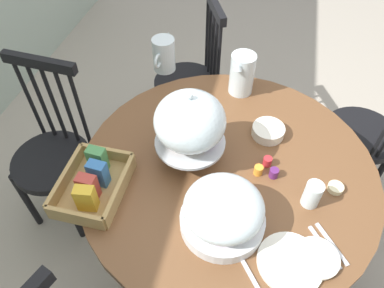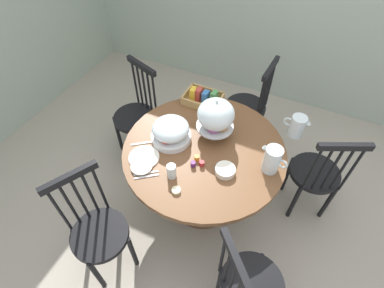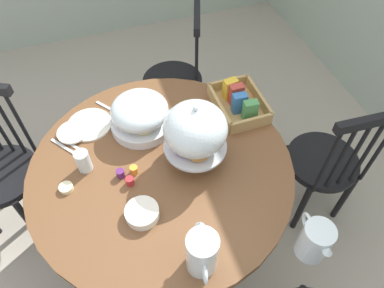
{
  "view_description": "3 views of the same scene",
  "coord_description": "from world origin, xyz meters",
  "px_view_note": "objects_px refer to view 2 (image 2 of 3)",
  "views": [
    {
      "loc": [
        -1.06,
        -0.06,
        1.91
      ],
      "look_at": [
        -0.14,
        0.16,
        0.84
      ],
      "focal_mm": 34.19,
      "sensor_mm": 36.0,
      "label": 1
    },
    {
      "loc": [
        0.4,
        -1.31,
        2.38
      ],
      "look_at": [
        -0.24,
        0.01,
        0.74
      ],
      "focal_mm": 27.59,
      "sensor_mm": 36.0,
      "label": 2
    },
    {
      "loc": [
        0.81,
        -0.16,
        2.07
      ],
      "look_at": [
        -0.14,
        0.16,
        0.84
      ],
      "focal_mm": 33.69,
      "sensor_mm": 36.0,
      "label": 3
    }
  ],
  "objects_px": {
    "windsor_chair_by_cabinet": "(248,108)",
    "fruit_platter_covered": "(171,131)",
    "pastry_stand_with_dome": "(216,116)",
    "butter_dish": "(176,190)",
    "cereal_basket": "(203,98)",
    "windsor_chair_facing_door": "(137,116)",
    "orange_juice_pitcher": "(272,161)",
    "windsor_chair_far_side": "(98,232)",
    "windsor_chair_near_window": "(316,175)",
    "china_plate_large": "(144,157)",
    "dining_table": "(203,166)",
    "cereal_bowl": "(225,170)",
    "milk_pitcher": "(297,127)",
    "drinking_glass": "(172,171)",
    "china_plate_small": "(142,166)",
    "windsor_chair_host_seat": "(248,285)"
  },
  "relations": [
    {
      "from": "windsor_chair_by_cabinet",
      "to": "fruit_platter_covered",
      "type": "height_order",
      "value": "windsor_chair_by_cabinet"
    },
    {
      "from": "pastry_stand_with_dome",
      "to": "butter_dish",
      "type": "bearing_deg",
      "value": -92.54
    },
    {
      "from": "pastry_stand_with_dome",
      "to": "cereal_basket",
      "type": "bearing_deg",
      "value": 127.02
    },
    {
      "from": "windsor_chair_facing_door",
      "to": "orange_juice_pitcher",
      "type": "xyz_separation_m",
      "value": [
        1.33,
        -0.3,
        0.38
      ]
    },
    {
      "from": "windsor_chair_by_cabinet",
      "to": "windsor_chair_far_side",
      "type": "height_order",
      "value": "same"
    },
    {
      "from": "windsor_chair_near_window",
      "to": "china_plate_large",
      "type": "bearing_deg",
      "value": -151.95
    },
    {
      "from": "pastry_stand_with_dome",
      "to": "china_plate_large",
      "type": "xyz_separation_m",
      "value": [
        -0.37,
        -0.43,
        -0.19
      ]
    },
    {
      "from": "windsor_chair_facing_door",
      "to": "cereal_basket",
      "type": "bearing_deg",
      "value": 14.16
    },
    {
      "from": "dining_table",
      "to": "windsor_chair_by_cabinet",
      "type": "xyz_separation_m",
      "value": [
        0.08,
        0.9,
        -0.08
      ]
    },
    {
      "from": "cereal_basket",
      "to": "china_plate_large",
      "type": "height_order",
      "value": "cereal_basket"
    },
    {
      "from": "windsor_chair_near_window",
      "to": "cereal_bowl",
      "type": "height_order",
      "value": "windsor_chair_near_window"
    },
    {
      "from": "windsor_chair_far_side",
      "to": "milk_pitcher",
      "type": "relative_size",
      "value": 4.95
    },
    {
      "from": "windsor_chair_far_side",
      "to": "cereal_bowl",
      "type": "height_order",
      "value": "windsor_chair_far_side"
    },
    {
      "from": "dining_table",
      "to": "butter_dish",
      "type": "height_order",
      "value": "butter_dish"
    },
    {
      "from": "windsor_chair_by_cabinet",
      "to": "milk_pitcher",
      "type": "bearing_deg",
      "value": -43.74
    },
    {
      "from": "fruit_platter_covered",
      "to": "drinking_glass",
      "type": "bearing_deg",
      "value": -61.05
    },
    {
      "from": "windsor_chair_far_side",
      "to": "china_plate_small",
      "type": "distance_m",
      "value": 0.55
    },
    {
      "from": "windsor_chair_by_cabinet",
      "to": "cereal_basket",
      "type": "xyz_separation_m",
      "value": [
        -0.3,
        -0.42,
        0.33
      ]
    },
    {
      "from": "windsor_chair_near_window",
      "to": "fruit_platter_covered",
      "type": "xyz_separation_m",
      "value": [
        -1.09,
        -0.38,
        0.37
      ]
    },
    {
      "from": "windsor_chair_far_side",
      "to": "butter_dish",
      "type": "bearing_deg",
      "value": 40.48
    },
    {
      "from": "windsor_chair_near_window",
      "to": "windsor_chair_host_seat",
      "type": "bearing_deg",
      "value": -102.18
    },
    {
      "from": "windsor_chair_host_seat",
      "to": "butter_dish",
      "type": "xyz_separation_m",
      "value": [
        -0.62,
        0.25,
        0.3
      ]
    },
    {
      "from": "windsor_chair_near_window",
      "to": "china_plate_large",
      "type": "height_order",
      "value": "windsor_chair_near_window"
    },
    {
      "from": "dining_table",
      "to": "cereal_basket",
      "type": "height_order",
      "value": "cereal_basket"
    },
    {
      "from": "dining_table",
      "to": "windsor_chair_facing_door",
      "type": "bearing_deg",
      "value": 159.02
    },
    {
      "from": "cereal_basket",
      "to": "butter_dish",
      "type": "distance_m",
      "value": 0.92
    },
    {
      "from": "fruit_platter_covered",
      "to": "china_plate_large",
      "type": "bearing_deg",
      "value": -110.11
    },
    {
      "from": "pastry_stand_with_dome",
      "to": "cereal_basket",
      "type": "relative_size",
      "value": 1.09
    },
    {
      "from": "windsor_chair_host_seat",
      "to": "cereal_bowl",
      "type": "height_order",
      "value": "windsor_chair_host_seat"
    },
    {
      "from": "china_plate_small",
      "to": "drinking_glass",
      "type": "bearing_deg",
      "value": 7.36
    },
    {
      "from": "orange_juice_pitcher",
      "to": "butter_dish",
      "type": "relative_size",
      "value": 3.39
    },
    {
      "from": "windsor_chair_near_window",
      "to": "butter_dish",
      "type": "height_order",
      "value": "windsor_chair_near_window"
    },
    {
      "from": "drinking_glass",
      "to": "china_plate_small",
      "type": "bearing_deg",
      "value": -172.64
    },
    {
      "from": "windsor_chair_facing_door",
      "to": "milk_pitcher",
      "type": "relative_size",
      "value": 4.95
    },
    {
      "from": "cereal_basket",
      "to": "cereal_bowl",
      "type": "xyz_separation_m",
      "value": [
        0.44,
        -0.62,
        -0.02
      ]
    },
    {
      "from": "fruit_platter_covered",
      "to": "butter_dish",
      "type": "relative_size",
      "value": 5.0
    },
    {
      "from": "windsor_chair_far_side",
      "to": "windsor_chair_host_seat",
      "type": "height_order",
      "value": "same"
    },
    {
      "from": "windsor_chair_facing_door",
      "to": "butter_dish",
      "type": "xyz_separation_m",
      "value": [
        0.83,
        -0.74,
        0.3
      ]
    },
    {
      "from": "dining_table",
      "to": "windsor_chair_far_side",
      "type": "bearing_deg",
      "value": -119.45
    },
    {
      "from": "dining_table",
      "to": "pastry_stand_with_dome",
      "type": "relative_size",
      "value": 3.51
    },
    {
      "from": "windsor_chair_host_seat",
      "to": "china_plate_large",
      "type": "xyz_separation_m",
      "value": [
        -0.96,
        0.4,
        0.29
      ]
    },
    {
      "from": "china_plate_large",
      "to": "china_plate_small",
      "type": "bearing_deg",
      "value": -68.28
    },
    {
      "from": "windsor_chair_facing_door",
      "to": "butter_dish",
      "type": "bearing_deg",
      "value": -41.78
    },
    {
      "from": "windsor_chair_near_window",
      "to": "pastry_stand_with_dome",
      "type": "relative_size",
      "value": 2.83
    },
    {
      "from": "windsor_chair_by_cabinet",
      "to": "china_plate_small",
      "type": "height_order",
      "value": "windsor_chair_by_cabinet"
    },
    {
      "from": "windsor_chair_near_window",
      "to": "pastry_stand_with_dome",
      "type": "distance_m",
      "value": 0.97
    },
    {
      "from": "pastry_stand_with_dome",
      "to": "china_plate_large",
      "type": "height_order",
      "value": "pastry_stand_with_dome"
    },
    {
      "from": "china_plate_small",
      "to": "butter_dish",
      "type": "relative_size",
      "value": 2.5
    },
    {
      "from": "china_plate_small",
      "to": "orange_juice_pitcher",
      "type": "bearing_deg",
      "value": 25.06
    },
    {
      "from": "china_plate_small",
      "to": "pastry_stand_with_dome",
      "type": "bearing_deg",
      "value": 57.04
    }
  ]
}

